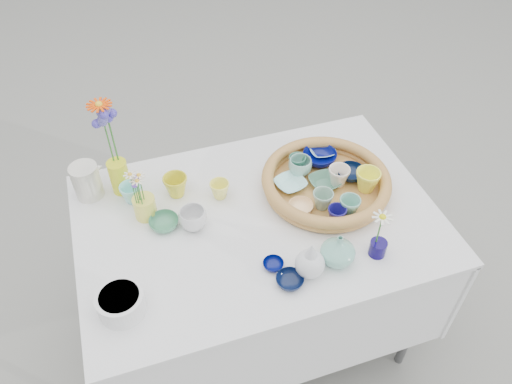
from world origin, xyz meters
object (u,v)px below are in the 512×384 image
object	(u,v)px
bud_vase_seafoam	(338,250)
tall_vase_yellow	(120,177)
wicker_tray	(326,182)
display_table	(257,329)

from	to	relation	value
bud_vase_seafoam	tall_vase_yellow	world-z (taller)	tall_vase_yellow
tall_vase_yellow	bud_vase_seafoam	bearing A→B (deg)	-42.03
wicker_tray	display_table	bearing A→B (deg)	-169.88
wicker_tray	bud_vase_seafoam	world-z (taller)	bud_vase_seafoam
display_table	bud_vase_seafoam	distance (m)	0.88
bud_vase_seafoam	tall_vase_yellow	size ratio (longest dim) A/B	0.87
wicker_tray	bud_vase_seafoam	size ratio (longest dim) A/B	4.06
display_table	tall_vase_yellow	xyz separation A→B (m)	(-0.43, 0.29, 0.83)
bud_vase_seafoam	tall_vase_yellow	distance (m)	0.83
wicker_tray	tall_vase_yellow	xyz separation A→B (m)	(-0.71, 0.24, 0.03)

